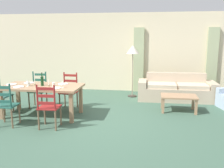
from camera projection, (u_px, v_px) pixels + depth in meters
name	position (u px, v px, depth m)	size (l,w,h in m)	color
ground_plane	(94.00, 120.00, 5.73)	(9.60, 9.60, 0.02)	#3A5847
wall_far	(115.00, 52.00, 8.66)	(9.60, 0.16, 2.70)	beige
curtain_panel_left	(139.00, 60.00, 8.44)	(0.35, 0.08, 2.20)	#A4B083
curtain_panel_right	(212.00, 61.00, 8.08)	(0.35, 0.08, 2.20)	#A4B083
dining_table	(42.00, 89.00, 5.89)	(1.90, 0.96, 0.75)	#9F7857
dining_chair_near_left	(6.00, 105.00, 5.23)	(0.45, 0.43, 0.96)	#225649
dining_chair_near_right	(48.00, 106.00, 5.10)	(0.44, 0.42, 0.96)	maroon
dining_chair_far_left	(38.00, 90.00, 6.70)	(0.43, 0.41, 0.96)	#245C48
dining_chair_far_right	(69.00, 91.00, 6.55)	(0.44, 0.43, 0.96)	maroon
dining_chair_head_west	(0.00, 95.00, 6.14)	(0.42, 0.44, 0.96)	#26554F
dinner_plate_near_left	(19.00, 87.00, 5.70)	(0.24, 0.24, 0.02)	white
fork_near_left	(13.00, 87.00, 5.72)	(0.02, 0.17, 0.01)	silver
dinner_plate_near_right	(56.00, 88.00, 5.56)	(0.24, 0.24, 0.02)	white
fork_near_right	(49.00, 88.00, 5.59)	(0.02, 0.17, 0.01)	silver
dinner_plate_far_left	(29.00, 83.00, 6.19)	(0.24, 0.24, 0.02)	white
fork_far_left	(24.00, 83.00, 6.21)	(0.02, 0.17, 0.01)	silver
dinner_plate_far_right	(63.00, 84.00, 6.05)	(0.24, 0.24, 0.02)	white
fork_far_right	(57.00, 84.00, 6.07)	(0.02, 0.17, 0.01)	silver
dinner_plate_head_west	(11.00, 84.00, 5.99)	(0.24, 0.24, 0.02)	white
fork_head_west	(6.00, 84.00, 6.02)	(0.02, 0.17, 0.01)	silver
wine_bottle	(42.00, 81.00, 5.86)	(0.07, 0.07, 0.32)	#143819
wine_glass_near_left	(27.00, 82.00, 5.78)	(0.06, 0.06, 0.16)	white
wine_glass_near_right	(62.00, 83.00, 5.63)	(0.06, 0.06, 0.16)	white
coffee_cup_primary	(54.00, 84.00, 5.82)	(0.07, 0.07, 0.09)	silver
coffee_cup_secondary	(29.00, 84.00, 5.87)	(0.07, 0.07, 0.09)	silver
candle_tall	(35.00, 82.00, 5.91)	(0.05, 0.05, 0.29)	#998C66
candle_short	(49.00, 85.00, 5.80)	(0.05, 0.05, 0.16)	#998C66
couch	(176.00, 90.00, 7.49)	(2.29, 0.84, 0.80)	tan
coffee_table	(179.00, 98.00, 6.30)	(0.90, 0.56, 0.42)	#9F7857
standing_lamp	(133.00, 53.00, 7.66)	(0.40, 0.40, 1.64)	#332D28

